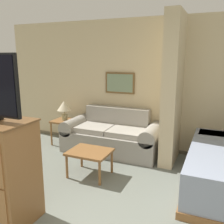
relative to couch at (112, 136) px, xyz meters
The scene contains 6 objects.
wall_back 1.27m from the couch, 36.44° to the left, with size 6.75×0.16×2.60m.
wall_partition_pillar 1.51m from the couch, ahead, with size 0.24×0.83×2.60m.
couch is the anchor object (origin of this frame).
coffee_table 1.10m from the couch, 85.27° to the right, with size 0.65×0.53×0.41m.
side_table 1.12m from the couch, behind, with size 0.48×0.48×0.53m.
table_lamp 1.22m from the couch, behind, with size 0.30×0.30×0.42m.
Camera 1 is at (1.22, -1.25, 1.88)m, focal length 40.00 mm.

